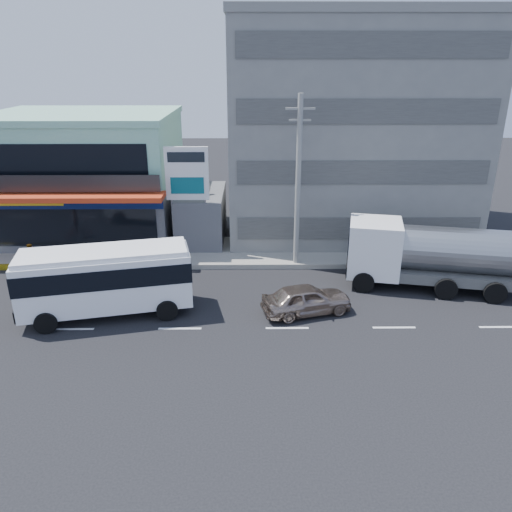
% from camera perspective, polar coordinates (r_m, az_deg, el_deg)
% --- Properties ---
extents(ground, '(120.00, 120.00, 0.00)m').
position_cam_1_polar(ground, '(23.70, -8.69, -8.21)').
color(ground, black).
rests_on(ground, ground).
extents(sidewalk, '(70.00, 5.00, 0.30)m').
position_cam_1_polar(sidewalk, '(32.04, 2.44, 0.48)').
color(sidewalk, gray).
rests_on(sidewalk, ground).
extents(shop_building, '(12.40, 11.70, 8.00)m').
position_cam_1_polar(shop_building, '(36.93, -18.65, 8.47)').
color(shop_building, '#46464B').
rests_on(shop_building, ground).
extents(concrete_building, '(16.00, 12.00, 14.00)m').
position_cam_1_polar(concrete_building, '(36.27, 10.32, 13.85)').
color(concrete_building, gray).
rests_on(concrete_building, ground).
extents(gap_structure, '(3.00, 6.00, 3.50)m').
position_cam_1_polar(gap_structure, '(34.00, -6.20, 4.49)').
color(gap_structure, '#46464B').
rests_on(gap_structure, ground).
extents(satellite_dish, '(1.50, 1.50, 0.15)m').
position_cam_1_polar(satellite_dish, '(32.55, -6.49, 7.04)').
color(satellite_dish, slate).
rests_on(satellite_dish, gap_structure).
extents(billboard, '(2.60, 0.18, 6.90)m').
position_cam_1_polar(billboard, '(30.55, -7.87, 8.63)').
color(billboard, gray).
rests_on(billboard, ground).
extents(utility_pole_near, '(1.60, 0.30, 10.00)m').
position_cam_1_polar(utility_pole_near, '(28.63, 4.83, 8.33)').
color(utility_pole_near, '#999993').
rests_on(utility_pole_near, ground).
extents(minibus, '(8.37, 4.21, 3.35)m').
position_cam_1_polar(minibus, '(24.89, -16.80, -2.27)').
color(minibus, white).
rests_on(minibus, ground).
extents(sedan, '(4.70, 2.90, 1.49)m').
position_cam_1_polar(sedan, '(24.58, 5.81, -4.94)').
color(sedan, tan).
rests_on(sedan, ground).
extents(tanker_truck, '(9.44, 4.49, 3.58)m').
position_cam_1_polar(tanker_truck, '(28.29, 18.98, 0.20)').
color(tanker_truck, white).
rests_on(tanker_truck, ground).
extents(motorcycle_rider, '(1.83, 0.80, 2.28)m').
position_cam_1_polar(motorcycle_rider, '(30.40, -23.97, -1.43)').
color(motorcycle_rider, '#5B180D').
rests_on(motorcycle_rider, ground).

